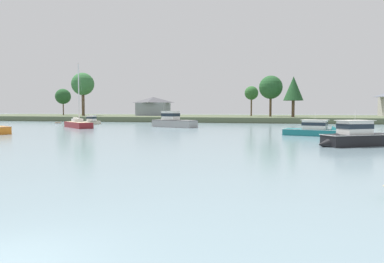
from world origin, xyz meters
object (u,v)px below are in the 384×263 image
cruiser_black (352,140)px  sailboat_maroon (78,126)px  cruiser_cream (92,122)px  dinghy_white (58,123)px  cruiser_teal (319,132)px  cruiser_grey (170,124)px  mooring_buoy_orange (81,123)px

cruiser_black → sailboat_maroon: 46.85m
cruiser_black → cruiser_cream: (-46.07, 35.08, -0.10)m
dinghy_white → cruiser_teal: bearing=-24.2°
cruiser_teal → cruiser_black: bearing=-82.4°
cruiser_teal → cruiser_grey: bearing=145.9°
cruiser_teal → cruiser_grey: (-24.44, 16.53, 0.17)m
cruiser_black → dinghy_white: size_ratio=2.33×
dinghy_white → sailboat_maroon: 19.71m
cruiser_cream → sailboat_maroon: bearing=-70.1°
mooring_buoy_orange → cruiser_black: bearing=-37.7°
cruiser_teal → dinghy_white: bearing=155.8°
sailboat_maroon → cruiser_cream: bearing=109.9°
cruiser_grey → cruiser_black: size_ratio=1.35×
dinghy_white → cruiser_grey: bearing=-14.6°
cruiser_black → mooring_buoy_orange: bearing=142.3°
cruiser_grey → dinghy_white: cruiser_grey is taller
cruiser_grey → cruiser_black: (26.02, -28.39, -0.09)m
cruiser_cream → cruiser_black: bearing=-37.3°
cruiser_grey → cruiser_black: 38.51m
cruiser_cream → dinghy_white: cruiser_cream is taller
cruiser_black → cruiser_cream: cruiser_black is taller
cruiser_black → sailboat_maroon: bearing=151.9°
sailboat_maroon → cruiser_grey: bearing=22.5°
cruiser_teal → dinghy_white: size_ratio=2.48×
cruiser_black → mooring_buoy_orange: size_ratio=15.77×
cruiser_teal → sailboat_maroon: bearing=165.6°
cruiser_teal → cruiser_cream: (-44.49, 23.22, -0.02)m
cruiser_teal → cruiser_black: size_ratio=1.06×
cruiser_teal → dinghy_white: 58.86m
cruiser_teal → cruiser_grey: 29.51m
cruiser_grey → dinghy_white: bearing=165.4°
mooring_buoy_orange → cruiser_teal: bearing=-29.3°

